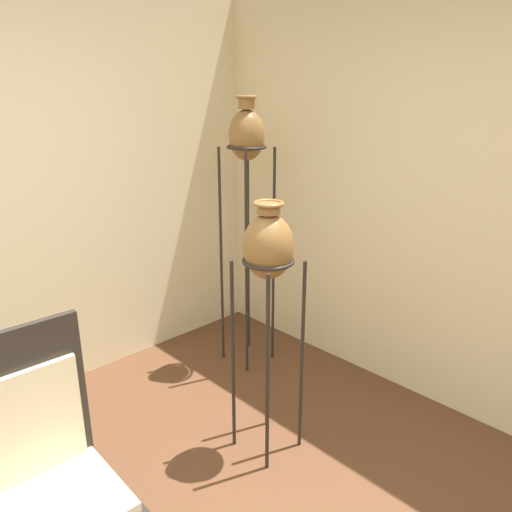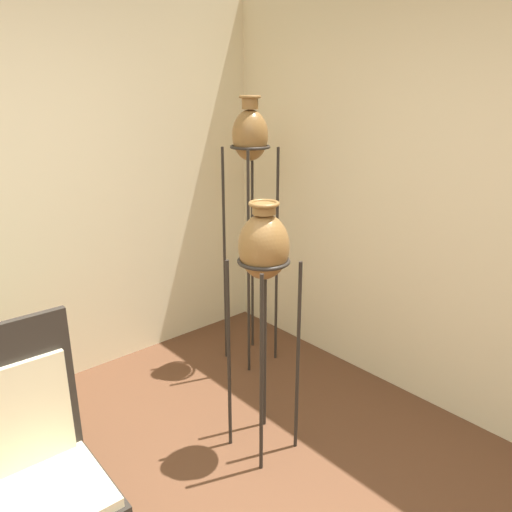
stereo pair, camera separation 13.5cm
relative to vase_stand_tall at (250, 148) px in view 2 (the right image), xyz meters
name	(u,v)px [view 2 (the right image)]	position (x,y,z in m)	size (l,w,h in m)	color
wall_right	(510,209)	(0.53, -1.52, -0.24)	(0.06, 8.36, 2.70)	beige
vase_stand_tall	(250,148)	(0.00, 0.00, 0.00)	(0.29, 0.29, 1.92)	#28231E
vase_stand_medium	(264,254)	(-0.60, -0.80, -0.42)	(0.29, 0.29, 1.44)	#28231E
chair	(28,460)	(-1.85, -0.87, -0.94)	(0.52, 0.47, 1.16)	#28231E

